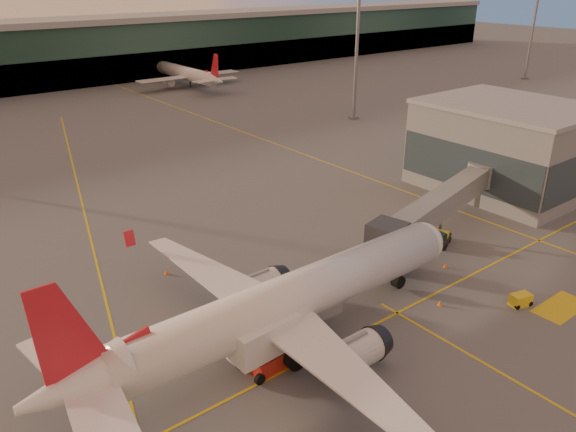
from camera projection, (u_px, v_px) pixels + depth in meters
ground at (402, 361)px, 46.04m from camera, size 600.00×600.00×0.00m
taxi_markings at (107, 214)px, 73.93m from camera, size 100.12×173.00×0.01m
gate_building at (506, 147)px, 80.23m from camera, size 18.40×22.40×12.60m
mast_east_near at (357, 48)px, 115.96m from camera, size 2.40×2.40×25.60m
mast_east_far at (533, 27)px, 161.38m from camera, size 2.40×2.40×25.60m
main_airplane at (282, 305)px, 46.39m from camera, size 40.84×36.67×12.36m
jet_bridge at (447, 201)px, 66.95m from camera, size 29.06×9.67×6.04m
catering_truck at (265, 342)px, 44.19m from camera, size 5.84×2.86×4.43m
gpu_cart at (521, 300)px, 53.50m from camera, size 2.26×1.69×1.18m
pushback_tug at (441, 240)px, 65.40m from camera, size 3.53×2.78×1.61m
cone_nose at (445, 265)px, 60.50m from camera, size 0.40×0.40×0.51m
cone_wing_left at (166, 272)px, 59.15m from camera, size 0.44×0.44×0.56m
cone_fwd at (440, 303)px, 53.57m from camera, size 0.43×0.43×0.55m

